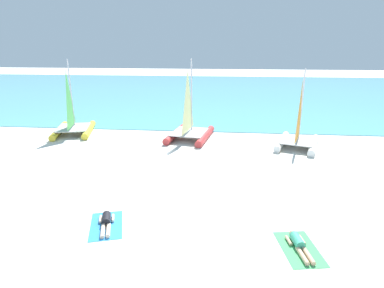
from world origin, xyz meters
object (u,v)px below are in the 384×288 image
at_px(sailboat_white, 298,136).
at_px(towel_right, 299,249).
at_px(sailboat_yellow, 73,123).
at_px(towel_left, 106,225).
at_px(sailboat_red, 190,127).
at_px(sunbather_right, 299,244).
at_px(sunbather_left, 106,221).

height_order(sailboat_white, towel_right, sailboat_white).
relative_size(sailboat_yellow, towel_left, 2.67).
height_order(sailboat_red, sailboat_yellow, sailboat_red).
height_order(sailboat_red, sunbather_right, sailboat_red).
distance_m(towel_left, sunbather_left, 0.14).
bearing_deg(sailboat_white, towel_left, -112.57).
xyz_separation_m(towel_right, sunbather_right, (-0.01, 0.07, 0.13)).
relative_size(towel_left, towel_right, 1.00).
bearing_deg(towel_right, sunbather_right, 99.56).
bearing_deg(towel_left, sailboat_red, 80.82).
bearing_deg(towel_left, sailboat_white, 49.19).
xyz_separation_m(sailboat_red, towel_left, (-1.78, -11.02, -0.77)).
distance_m(sailboat_red, sunbather_right, 12.59).
bearing_deg(sunbather_right, towel_left, 164.65).
relative_size(sailboat_yellow, sunbather_left, 3.29).
bearing_deg(towel_left, towel_right, -6.36).
bearing_deg(sailboat_white, sunbather_left, -112.82).
xyz_separation_m(sailboat_yellow, sunbather_right, (12.91, -12.10, -0.63)).
height_order(towel_left, sunbather_right, sunbather_right).
distance_m(sailboat_red, sunbather_left, 11.13).
bearing_deg(sunbather_left, towel_right, -23.92).
bearing_deg(towel_left, sailboat_yellow, 119.43).
relative_size(sunbather_left, sunbather_right, 0.99).
relative_size(sailboat_yellow, sunbather_right, 3.25).
xyz_separation_m(sailboat_yellow, towel_right, (12.92, -12.17, -0.75)).
xyz_separation_m(sunbather_left, sunbather_right, (6.47, -0.72, 0.00)).
bearing_deg(towel_left, sunbather_left, 107.02).
bearing_deg(sailboat_white, towel_right, -82.89).
distance_m(sailboat_yellow, sunbather_left, 13.10).
height_order(sailboat_yellow, towel_left, sailboat_yellow).
relative_size(sailboat_white, sunbather_left, 3.06).
bearing_deg(sailboat_red, sailboat_yellow, -173.98).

